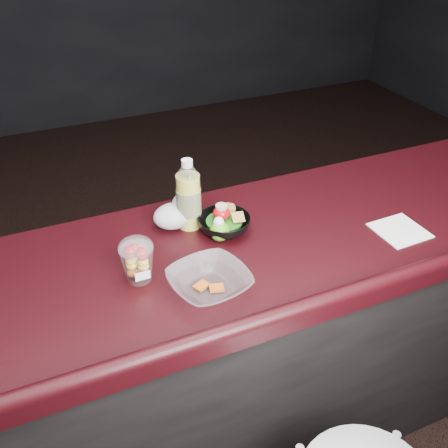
{
  "coord_description": "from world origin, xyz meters",
  "views": [
    {
      "loc": [
        -0.54,
        -0.88,
        1.99
      ],
      "look_at": [
        -0.02,
        0.32,
        1.1
      ],
      "focal_mm": 40.0,
      "sensor_mm": 36.0,
      "label": 1
    }
  ],
  "objects_px": {
    "lemonade_bottle": "(189,199)",
    "snack_bowl": "(224,223)",
    "fruit_cup": "(137,259)",
    "green_apple": "(220,231)",
    "takeout_bowl": "(209,282)"
  },
  "relations": [
    {
      "from": "lemonade_bottle",
      "to": "snack_bowl",
      "type": "distance_m",
      "value": 0.14
    },
    {
      "from": "lemonade_bottle",
      "to": "green_apple",
      "type": "bearing_deg",
      "value": -61.91
    },
    {
      "from": "takeout_bowl",
      "to": "snack_bowl",
      "type": "bearing_deg",
      "value": 58.58
    },
    {
      "from": "lemonade_bottle",
      "to": "green_apple",
      "type": "height_order",
      "value": "lemonade_bottle"
    },
    {
      "from": "green_apple",
      "to": "takeout_bowl",
      "type": "relative_size",
      "value": 0.27
    },
    {
      "from": "fruit_cup",
      "to": "takeout_bowl",
      "type": "distance_m",
      "value": 0.22
    },
    {
      "from": "fruit_cup",
      "to": "takeout_bowl",
      "type": "bearing_deg",
      "value": -36.0
    },
    {
      "from": "fruit_cup",
      "to": "takeout_bowl",
      "type": "relative_size",
      "value": 0.55
    },
    {
      "from": "green_apple",
      "to": "snack_bowl",
      "type": "relative_size",
      "value": 0.41
    },
    {
      "from": "snack_bowl",
      "to": "green_apple",
      "type": "bearing_deg",
      "value": -128.86
    },
    {
      "from": "fruit_cup",
      "to": "snack_bowl",
      "type": "xyz_separation_m",
      "value": [
        0.33,
        0.13,
        -0.04
      ]
    },
    {
      "from": "fruit_cup",
      "to": "takeout_bowl",
      "type": "xyz_separation_m",
      "value": [
        0.17,
        -0.13,
        -0.05
      ]
    },
    {
      "from": "fruit_cup",
      "to": "green_apple",
      "type": "height_order",
      "value": "fruit_cup"
    },
    {
      "from": "lemonade_bottle",
      "to": "green_apple",
      "type": "xyz_separation_m",
      "value": [
        0.06,
        -0.12,
        -0.07
      ]
    },
    {
      "from": "lemonade_bottle",
      "to": "snack_bowl",
      "type": "bearing_deg",
      "value": -40.18
    }
  ]
}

